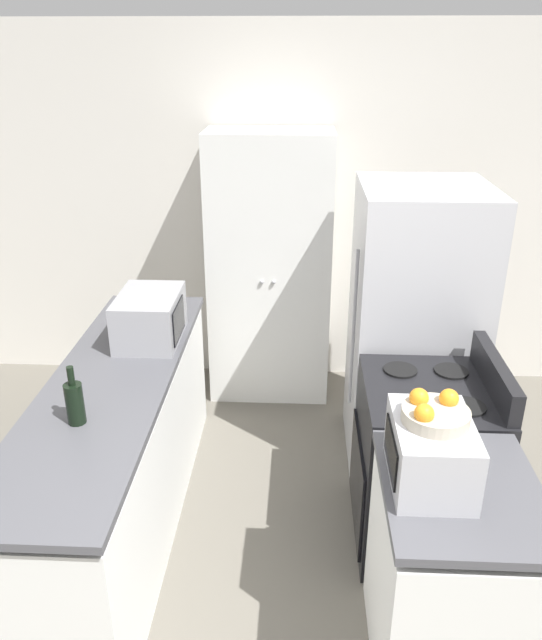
{
  "coord_description": "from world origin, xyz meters",
  "views": [
    {
      "loc": [
        0.16,
        -1.45,
        2.43
      ],
      "look_at": [
        0.0,
        1.67,
        1.05
      ],
      "focal_mm": 35.0,
      "sensor_mm": 36.0,
      "label": 1
    }
  ],
  "objects_px": {
    "stove": "(423,464)",
    "toaster_oven": "(431,452)",
    "microwave": "(150,317)",
    "wine_bottle": "(75,402)",
    "refrigerator": "(413,329)",
    "fruit_bowl": "(434,412)",
    "pantry_cabinet": "(270,269)"
  },
  "relations": [
    {
      "from": "stove",
      "to": "toaster_oven",
      "type": "height_order",
      "value": "toaster_oven"
    },
    {
      "from": "pantry_cabinet",
      "to": "toaster_oven",
      "type": "xyz_separation_m",
      "value": [
        0.72,
        -2.26,
        0.08
      ]
    },
    {
      "from": "refrigerator",
      "to": "wine_bottle",
      "type": "height_order",
      "value": "refrigerator"
    },
    {
      "from": "toaster_oven",
      "to": "wine_bottle",
      "type": "bearing_deg",
      "value": 167.45
    },
    {
      "from": "stove",
      "to": "wine_bottle",
      "type": "distance_m",
      "value": 1.74
    },
    {
      "from": "toaster_oven",
      "to": "fruit_bowl",
      "type": "height_order",
      "value": "fruit_bowl"
    },
    {
      "from": "pantry_cabinet",
      "to": "wine_bottle",
      "type": "bearing_deg",
      "value": -111.17
    },
    {
      "from": "fruit_bowl",
      "to": "microwave",
      "type": "bearing_deg",
      "value": 138.81
    },
    {
      "from": "stove",
      "to": "refrigerator",
      "type": "height_order",
      "value": "refrigerator"
    },
    {
      "from": "refrigerator",
      "to": "fruit_bowl",
      "type": "distance_m",
      "value": 1.53
    },
    {
      "from": "refrigerator",
      "to": "wine_bottle",
      "type": "relative_size",
      "value": 6.27
    },
    {
      "from": "microwave",
      "to": "wine_bottle",
      "type": "relative_size",
      "value": 1.7
    },
    {
      "from": "stove",
      "to": "microwave",
      "type": "xyz_separation_m",
      "value": [
        -1.48,
        0.48,
        0.58
      ]
    },
    {
      "from": "toaster_oven",
      "to": "stove",
      "type": "bearing_deg",
      "value": 78.1
    },
    {
      "from": "refrigerator",
      "to": "stove",
      "type": "bearing_deg",
      "value": -92.96
    },
    {
      "from": "stove",
      "to": "toaster_oven",
      "type": "distance_m",
      "value": 0.92
    },
    {
      "from": "pantry_cabinet",
      "to": "fruit_bowl",
      "type": "distance_m",
      "value": 2.37
    },
    {
      "from": "pantry_cabinet",
      "to": "microwave",
      "type": "height_order",
      "value": "pantry_cabinet"
    },
    {
      "from": "wine_bottle",
      "to": "fruit_bowl",
      "type": "xyz_separation_m",
      "value": [
        1.46,
        -0.31,
        0.19
      ]
    },
    {
      "from": "microwave",
      "to": "toaster_oven",
      "type": "relative_size",
      "value": 1.14
    },
    {
      "from": "pantry_cabinet",
      "to": "toaster_oven",
      "type": "relative_size",
      "value": 4.66
    },
    {
      "from": "wine_bottle",
      "to": "toaster_oven",
      "type": "xyz_separation_m",
      "value": [
        1.47,
        -0.33,
        0.03
      ]
    },
    {
      "from": "pantry_cabinet",
      "to": "fruit_bowl",
      "type": "bearing_deg",
      "value": -72.27
    },
    {
      "from": "wine_bottle",
      "to": "toaster_oven",
      "type": "relative_size",
      "value": 0.67
    },
    {
      "from": "microwave",
      "to": "fruit_bowl",
      "type": "bearing_deg",
      "value": -41.19
    },
    {
      "from": "microwave",
      "to": "fruit_bowl",
      "type": "height_order",
      "value": "fruit_bowl"
    },
    {
      "from": "microwave",
      "to": "fruit_bowl",
      "type": "distance_m",
      "value": 1.77
    },
    {
      "from": "stove",
      "to": "fruit_bowl",
      "type": "height_order",
      "value": "fruit_bowl"
    },
    {
      "from": "pantry_cabinet",
      "to": "fruit_bowl",
      "type": "xyz_separation_m",
      "value": [
        0.72,
        -2.24,
        0.24
      ]
    },
    {
      "from": "wine_bottle",
      "to": "toaster_oven",
      "type": "bearing_deg",
      "value": -12.55
    },
    {
      "from": "stove",
      "to": "fruit_bowl",
      "type": "relative_size",
      "value": 4.31
    },
    {
      "from": "fruit_bowl",
      "to": "refrigerator",
      "type": "bearing_deg",
      "value": 82.7
    }
  ]
}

